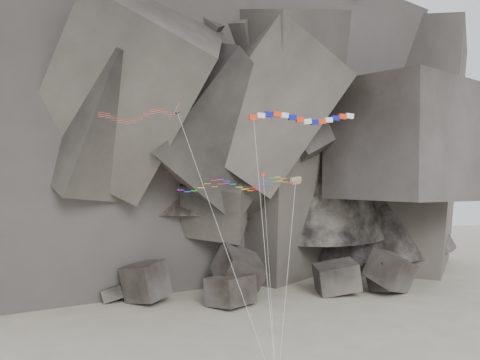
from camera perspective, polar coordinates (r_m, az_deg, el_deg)
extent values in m
cube|color=#47423F|center=(98.44, 15.74, -10.14)|extent=(9.96, 9.35, 8.30)
cube|color=#47423F|center=(91.87, -0.19, -10.85)|extent=(8.67, 9.99, 9.66)
cube|color=#47423F|center=(87.23, -1.01, -11.86)|extent=(8.75, 8.73, 5.04)
cube|color=#47423F|center=(92.27, -13.55, -11.92)|extent=(4.04, 3.21, 2.95)
cube|color=#47423F|center=(99.31, 11.08, -10.81)|extent=(4.61, 4.68, 3.24)
cube|color=#47423F|center=(95.94, 10.27, -10.57)|extent=(8.08, 6.45, 6.19)
cube|color=#47423F|center=(90.15, -10.03, -11.00)|extent=(8.88, 8.00, 7.20)
cube|color=#47423F|center=(98.69, 15.04, -10.13)|extent=(6.09, 6.66, 6.47)
cylinder|color=silver|center=(53.02, -1.77, -6.71)|extent=(8.63, 9.28, 26.91)
cube|color=red|center=(55.24, 1.41, 6.68)|extent=(0.81, 0.57, 0.53)
cube|color=white|center=(55.45, 2.24, 6.88)|extent=(0.85, 0.57, 0.59)
cube|color=#0D1190|center=(55.61, 3.08, 7.01)|extent=(0.88, 0.57, 0.62)
cube|color=red|center=(55.75, 3.92, 7.01)|extent=(0.88, 0.57, 0.63)
cube|color=white|center=(55.88, 4.76, 6.88)|extent=(0.86, 0.57, 0.60)
cube|color=#0D1190|center=(56.04, 5.58, 6.65)|extent=(0.82, 0.57, 0.54)
cube|color=red|center=(56.25, 6.39, 6.40)|extent=(0.85, 0.57, 0.57)
cube|color=white|center=(56.52, 7.18, 6.21)|extent=(0.87, 0.57, 0.62)
cube|color=#0D1190|center=(56.87, 7.94, 6.13)|extent=(0.88, 0.57, 0.63)
cube|color=red|center=(57.26, 8.68, 6.18)|extent=(0.87, 0.57, 0.61)
cube|color=white|center=(57.69, 9.41, 6.33)|extent=(0.83, 0.57, 0.56)
cube|color=#0D1190|center=(58.12, 10.13, 6.52)|extent=(0.84, 0.57, 0.56)
cube|color=red|center=(58.51, 10.86, 6.66)|extent=(0.87, 0.57, 0.61)
cube|color=white|center=(58.86, 11.59, 6.70)|extent=(0.88, 0.57, 0.63)
cylinder|color=silver|center=(52.41, 2.65, -7.30)|extent=(0.95, 6.43, 26.00)
cube|color=#FBFB0D|center=(52.16, 5.97, 0.01)|extent=(1.19, 0.79, 0.67)
cube|color=#0CB219|center=(52.01, 6.02, -0.27)|extent=(0.99, 0.61, 0.46)
cylinder|color=silver|center=(51.69, 5.00, -11.00)|extent=(2.58, 2.84, 19.67)
cube|color=red|center=(55.22, 2.48, 0.61)|extent=(0.48, 0.27, 0.33)
cube|color=#0D1190|center=(55.19, 2.30, 0.61)|extent=(0.19, 0.12, 0.34)
cylinder|color=silver|center=(53.14, 3.18, -10.38)|extent=(0.15, 6.61, 20.16)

